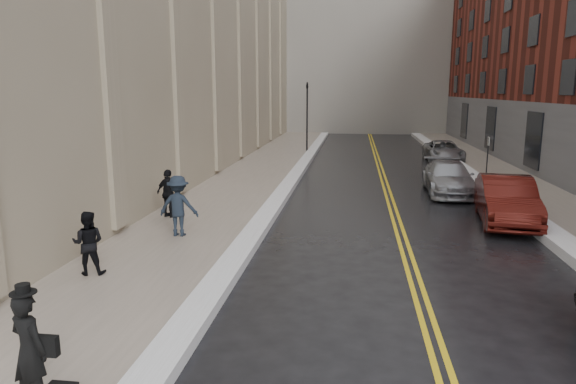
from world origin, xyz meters
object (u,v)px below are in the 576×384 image
(car_silver_near, at_px, (448,178))
(pedestrian_a, at_px, (88,243))
(pedestrian_c, at_px, (169,193))
(pedestrian_b, at_px, (179,206))
(car_maroon, at_px, (506,200))
(car_silver_far, at_px, (443,151))
(pedestrian_main, at_px, (29,350))

(car_silver_near, bearing_deg, pedestrian_a, -129.94)
(car_silver_near, xyz_separation_m, pedestrian_c, (-10.81, -6.48, 0.29))
(pedestrian_b, bearing_deg, car_maroon, -160.77)
(car_silver_near, height_order, pedestrian_b, pedestrian_b)
(pedestrian_b, relative_size, pedestrian_c, 1.10)
(pedestrian_a, bearing_deg, car_silver_far, -129.50)
(car_silver_near, distance_m, car_silver_far, 11.37)
(car_silver_near, height_order, pedestrian_a, pedestrian_a)
(car_silver_near, distance_m, pedestrian_b, 13.03)
(car_silver_far, distance_m, pedestrian_main, 30.63)
(car_silver_near, height_order, pedestrian_c, pedestrian_c)
(car_maroon, xyz_separation_m, car_silver_near, (-1.09, 5.18, -0.10))
(car_maroon, relative_size, car_silver_far, 1.03)
(pedestrian_b, xyz_separation_m, pedestrian_c, (-1.16, 2.27, -0.09))
(car_maroon, relative_size, car_silver_near, 1.00)
(car_silver_near, xyz_separation_m, pedestrian_b, (-9.65, -8.75, 0.38))
(car_silver_near, bearing_deg, pedestrian_c, -148.08)
(car_silver_near, relative_size, pedestrian_main, 2.89)
(car_maroon, distance_m, pedestrian_a, 13.80)
(car_maroon, height_order, car_silver_far, car_maroon)
(pedestrian_c, bearing_deg, pedestrian_main, 120.86)
(car_silver_near, xyz_separation_m, pedestrian_main, (-8.76, -17.56, 0.29))
(pedestrian_c, bearing_deg, pedestrian_b, 137.54)
(car_maroon, distance_m, car_silver_far, 16.45)
(car_maroon, xyz_separation_m, car_silver_far, (0.51, 16.44, -0.15))
(pedestrian_a, bearing_deg, pedestrian_b, -118.27)
(car_silver_far, distance_m, pedestrian_a, 26.62)
(car_silver_far, bearing_deg, pedestrian_main, -109.89)
(car_silver_near, relative_size, pedestrian_a, 3.12)
(car_maroon, distance_m, pedestrian_main, 15.83)
(pedestrian_a, bearing_deg, car_maroon, -160.71)
(pedestrian_c, bearing_deg, pedestrian_a, 111.46)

